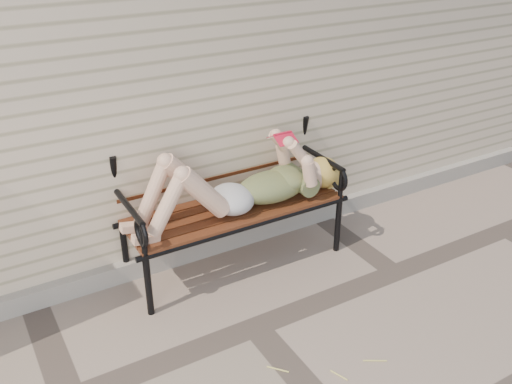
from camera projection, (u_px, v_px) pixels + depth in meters
ground at (256, 327)px, 3.86m from camera, size 80.00×80.00×0.00m
house_wall at (99, 24)px, 5.47m from camera, size 8.00×4.00×3.00m
foundation_strip at (195, 249)px, 4.57m from camera, size 8.00×0.10×0.15m
garden_bench at (227, 183)px, 4.31m from camera, size 1.83×0.73×1.18m
reading_woman at (238, 185)px, 4.19m from camera, size 1.72×0.39×0.54m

